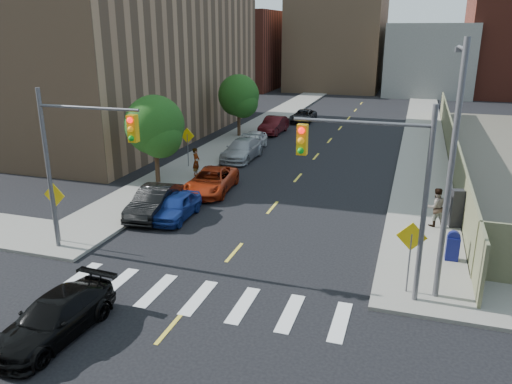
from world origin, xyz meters
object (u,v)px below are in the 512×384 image
Objects in this scene: black_sedan at (55,317)px; parked_car_red at (211,181)px; parked_car_blue at (177,206)px; payphone at (456,208)px; parked_car_maroon at (274,125)px; pedestrian_east at (436,207)px; parked_car_grey at (303,116)px; parked_car_white at (253,140)px; mailbox at (453,246)px; pedestrian_west at (196,162)px; parked_car_silver at (242,149)px; parked_car_black at (154,201)px.

parked_car_red is at bearing 97.78° from black_sedan.
parked_car_blue is 2.06× the size of payphone.
parked_car_maroon is at bearing 91.36° from parked_car_blue.
parked_car_blue is 2.01× the size of pedestrian_east.
parked_car_red is 1.09× the size of parked_car_grey.
pedestrian_east reaches higher than payphone.
parked_car_maroon is at bearing -79.00° from pedestrian_east.
pedestrian_east is at bearing -63.88° from parked_car_grey.
parked_car_grey is (0.00, 29.24, -0.01)m from parked_car_blue.
parked_car_maroon is 1.02× the size of parked_car_grey.
payphone reaches higher than parked_car_white.
parked_car_red reaches higher than parked_car_blue.
parked_car_grey is at bearing 81.67° from parked_car_white.
pedestrian_east reaches higher than parked_car_grey.
black_sedan is at bearing -91.46° from parked_car_red.
mailbox is (14.20, -17.04, 0.04)m from parked_car_white.
pedestrian_west is (-2.10, -22.15, 0.42)m from parked_car_grey.
parked_car_silver is at bearing -60.30° from pedestrian_east.
parked_car_grey is 3.62× the size of mailbox.
pedestrian_east reaches higher than parked_car_maroon.
pedestrian_west reaches higher than parked_car_red.
parked_car_red is 1.11× the size of black_sedan.
parked_car_white reaches higher than black_sedan.
black_sedan is at bearing -84.41° from parked_car_silver.
parked_car_red is at bearing -87.87° from parked_car_white.
mailbox is 0.68× the size of payphone.
parked_car_grey is at bearing -88.45° from pedestrian_east.
mailbox is (14.38, -1.25, 0.02)m from parked_car_black.
parked_car_white is at bearing 92.11° from parked_car_blue.
black_sedan is 15.24m from mailbox.
pedestrian_east is at bearing -53.00° from parked_car_maroon.
parked_car_white is at bearing 84.03° from parked_car_black.
pedestrian_east is (11.46, 13.03, 0.45)m from black_sedan.
pedestrian_west reaches higher than parked_car_grey.
black_sedan is 18.13m from payphone.
parked_car_red is at bearing -82.88° from parked_car_silver.
payphone is at bearing -110.44° from pedestrian_west.
pedestrian_east is (12.46, -2.02, 0.41)m from parked_car_red.
payphone is (13.40, -26.48, 0.44)m from parked_car_grey.
pedestrian_west reaches higher than parked_car_maroon.
black_sedan is at bearing 25.17° from pedestrian_east.
parked_car_maroon is 24.69m from payphone.
parked_car_black is (-1.30, 0.09, 0.09)m from parked_car_blue.
parked_car_blue is 29.24m from parked_car_grey.
parked_car_white is (0.18, 15.79, -0.02)m from parked_car_black.
payphone is (0.32, 3.93, 0.31)m from mailbox.
pedestrian_west is (-0.98, -8.78, 0.33)m from parked_car_white.
black_sedan is (2.12, -26.33, -0.07)m from parked_car_white.
parked_car_maroon is 1.04× the size of black_sedan.
parked_car_white is 22.18m from mailbox.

